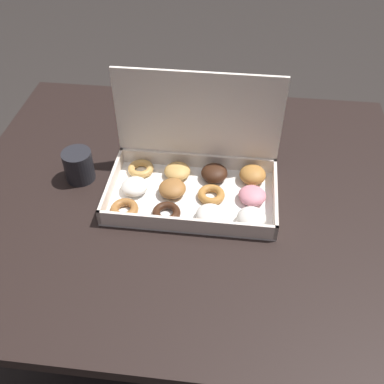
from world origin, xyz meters
TOP-DOWN VIEW (x-y plane):
  - ground_plane at (0.00, 0.00)m, footprint 8.00×8.00m
  - dining_table at (0.00, 0.00)m, footprint 1.15×0.98m
  - donut_box at (0.03, 0.01)m, footprint 0.42×0.25m
  - coffee_mug at (-0.28, 0.02)m, footprint 0.08×0.08m

SIDE VIEW (x-z plane):
  - ground_plane at x=0.00m, z-range 0.00..0.00m
  - dining_table at x=0.00m, z-range 0.27..1.00m
  - coffee_mug at x=-0.28m, z-range 0.73..0.81m
  - donut_box at x=0.03m, z-range 0.64..0.92m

